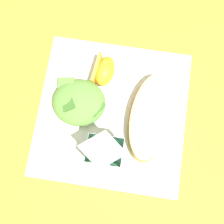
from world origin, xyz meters
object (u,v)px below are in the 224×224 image
white_plate (112,114)px  milk_carton (103,151)px  cheesy_pizza_bread (151,117)px  orange_wedge_front (104,71)px  green_salad_pile (79,102)px

white_plate → milk_carton: bearing=87.6°
cheesy_pizza_bread → milk_carton: size_ratio=1.60×
white_plate → orange_wedge_front: orange_wedge_front is taller
white_plate → orange_wedge_front: bearing=-70.3°
milk_carton → orange_wedge_front: (0.02, -0.15, -0.04)m
milk_carton → orange_wedge_front: bearing=-81.3°
white_plate → cheesy_pizza_bread: bearing=179.4°
cheesy_pizza_bread → white_plate: bearing=-0.6°
milk_carton → orange_wedge_front: size_ratio=1.72×
white_plate → green_salad_pile: size_ratio=2.77×
cheesy_pizza_bread → orange_wedge_front: size_ratio=2.76×
milk_carton → orange_wedge_front: 0.16m
cheesy_pizza_bread → milk_carton: (0.08, 0.08, 0.04)m
cheesy_pizza_bread → orange_wedge_front: bearing=-37.3°
white_plate → cheesy_pizza_bread: cheesy_pizza_bread is taller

